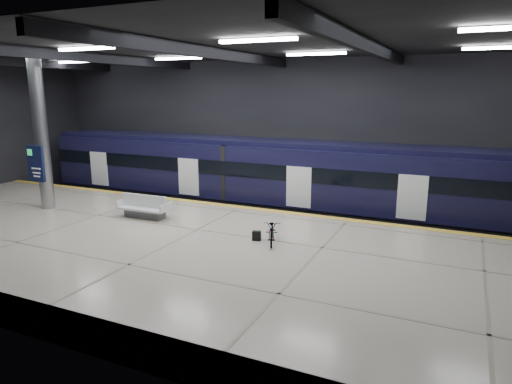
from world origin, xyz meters
The scene contains 10 objects.
ground centered at (0.00, 0.00, 0.00)m, with size 30.00×30.00×0.00m, color black.
room_shell centered at (0.00, 0.00, 5.72)m, with size 30.10×16.10×8.05m.
platform centered at (0.00, -2.50, 0.55)m, with size 30.00×11.00×1.10m, color #B7AD9A.
safety_strip centered at (0.00, 2.75, 1.11)m, with size 30.00×0.40×0.01m, color gold.
rails centered at (0.00, 5.50, 0.08)m, with size 30.00×1.52×0.16m.
train centered at (1.12, 5.50, 2.06)m, with size 29.40×2.84×3.79m.
bench centered at (-2.91, -0.50, 1.45)m, with size 2.28×0.99×0.99m.
bicycle centered at (3.24, -1.26, 1.54)m, with size 0.59×1.68×0.88m, color #99999E.
pannier_bag centered at (2.64, -1.26, 1.28)m, with size 0.30×0.18×0.35m, color black.
info_column centered at (-8.00, -1.03, 4.46)m, with size 0.90×0.78×6.90m.
Camera 1 is at (9.13, -15.43, 6.39)m, focal length 32.00 mm.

